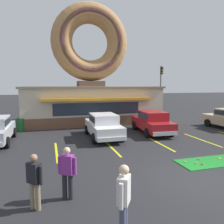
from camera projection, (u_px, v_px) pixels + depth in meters
name	position (u px, v px, depth m)	size (l,w,h in m)	color
ground_plane	(199.00, 180.00, 8.08)	(160.00, 160.00, 0.00)	#232326
donut_shop_building	(91.00, 82.00, 20.52)	(12.30, 6.75, 10.96)	brown
putting_mat	(222.00, 161.00, 10.07)	(4.28, 1.36, 0.03)	#197523
mini_donut_near_left	(199.00, 159.00, 10.13)	(0.13, 0.13, 0.04)	brown
mini_donut_near_right	(196.00, 163.00, 9.62)	(0.13, 0.13, 0.04)	#A5724C
mini_donut_mid_right	(219.00, 158.00, 10.29)	(0.13, 0.13, 0.04)	#E5C666
mini_donut_far_centre	(185.00, 162.00, 9.85)	(0.13, 0.13, 0.04)	#D8667F
mini_donut_far_right	(202.00, 164.00, 9.53)	(0.13, 0.13, 0.04)	brown
golf_ball	(197.00, 162.00, 9.81)	(0.04, 0.04, 0.04)	white
car_red	(152.00, 121.00, 15.86)	(2.22, 4.67, 1.60)	maroon
car_white	(103.00, 125.00, 14.41)	(2.01, 4.58, 1.60)	silver
pedestrian_blue_sweater_man	(34.00, 179.00, 6.05)	(0.45, 0.45, 1.60)	#7F7056
pedestrian_hooded_kid	(124.00, 198.00, 4.87)	(0.41, 0.52, 1.74)	#474C66
pedestrian_leather_jacket_man	(67.00, 171.00, 6.61)	(0.53, 0.39, 1.63)	#232328
trash_bin	(21.00, 125.00, 16.56)	(0.57, 0.57, 0.97)	#1E662D
traffic_light_pole	(161.00, 83.00, 26.88)	(0.28, 0.47, 5.80)	#595B60
parking_stripe_far_left	(56.00, 152.00, 11.47)	(0.12, 3.60, 0.01)	yellow
parking_stripe_left	(111.00, 147.00, 12.30)	(0.12, 3.60, 0.01)	yellow
parking_stripe_mid_left	(159.00, 143.00, 13.13)	(0.12, 3.60, 0.01)	yellow
parking_stripe_centre	(201.00, 140.00, 13.95)	(0.12, 3.60, 0.01)	yellow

